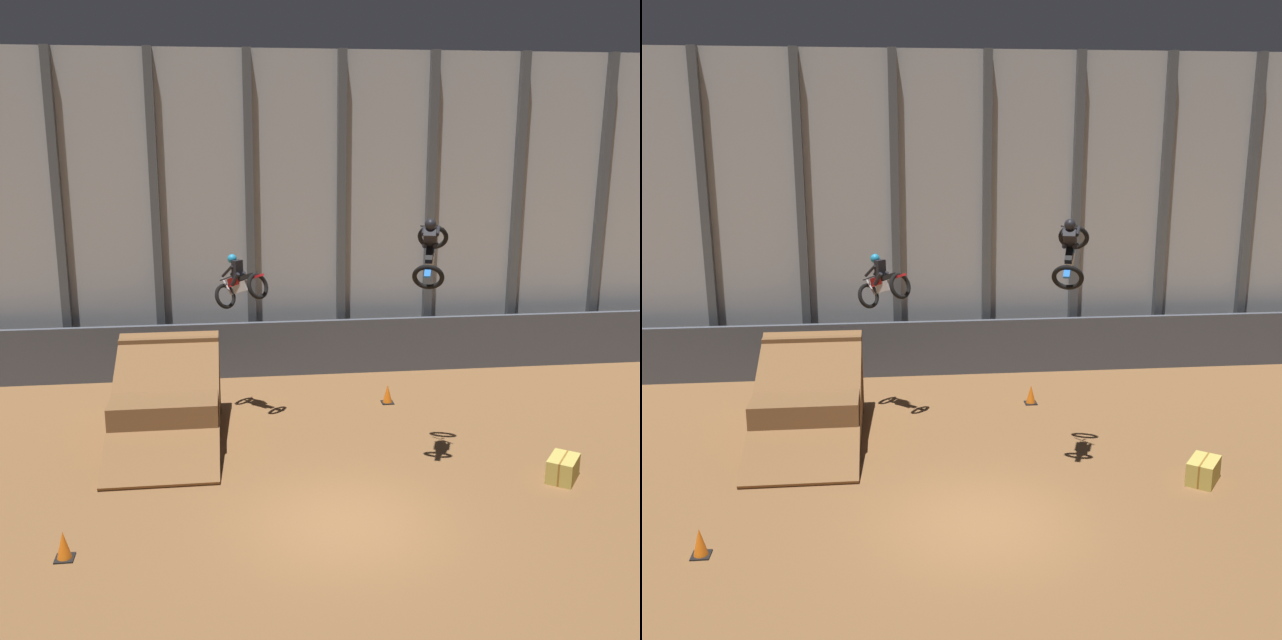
% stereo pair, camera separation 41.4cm
% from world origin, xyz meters
% --- Properties ---
extents(ground_plane, '(60.00, 60.00, 0.00)m').
position_xyz_m(ground_plane, '(0.00, 0.00, 0.00)').
color(ground_plane, brown).
extents(arena_back_wall, '(32.00, 0.40, 10.50)m').
position_xyz_m(arena_back_wall, '(-0.00, 11.00, 5.25)').
color(arena_back_wall, '#ADB2B7').
rests_on(arena_back_wall, ground_plane).
extents(lower_barrier, '(31.36, 0.20, 1.85)m').
position_xyz_m(lower_barrier, '(0.00, 9.96, 0.93)').
color(lower_barrier, '#474C56').
rests_on(lower_barrier, ground_plane).
extents(dirt_ramp, '(2.78, 5.06, 2.48)m').
position_xyz_m(dirt_ramp, '(-4.00, 5.47, 0.84)').
color(dirt_ramp, brown).
rests_on(dirt_ramp, ground_plane).
extents(rider_bike_left_air, '(1.66, 1.72, 1.64)m').
position_xyz_m(rider_bike_left_air, '(-1.98, 6.56, 3.86)').
color(rider_bike_left_air, black).
extents(rider_bike_right_air, '(1.24, 1.86, 1.70)m').
position_xyz_m(rider_bike_right_air, '(2.36, 2.69, 5.32)').
color(rider_bike_right_air, black).
extents(traffic_cone_near_ramp, '(0.36, 0.36, 0.58)m').
position_xyz_m(traffic_cone_near_ramp, '(2.37, 6.91, 0.28)').
color(traffic_cone_near_ramp, black).
rests_on(traffic_cone_near_ramp, ground_plane).
extents(traffic_cone_arena_edge, '(0.36, 0.36, 0.58)m').
position_xyz_m(traffic_cone_arena_edge, '(-5.56, -0.65, 0.28)').
color(traffic_cone_arena_edge, black).
rests_on(traffic_cone_arena_edge, ground_plane).
extents(hay_bale_trackside, '(1.02, 1.08, 0.57)m').
position_xyz_m(hay_bale_trackside, '(5.38, 1.39, 0.28)').
color(hay_bale_trackside, '#CCB751').
rests_on(hay_bale_trackside, ground_plane).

